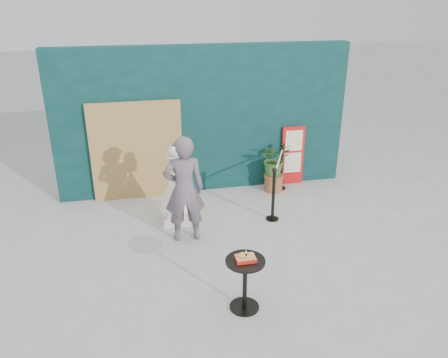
# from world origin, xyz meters

# --- Properties ---
(ground) EXTENTS (60.00, 60.00, 0.00)m
(ground) POSITION_xyz_m (0.00, 0.00, 0.00)
(ground) COLOR #ADAAA5
(ground) RESTS_ON ground
(back_wall) EXTENTS (6.00, 0.30, 3.00)m
(back_wall) POSITION_xyz_m (0.00, 3.15, 1.50)
(back_wall) COLOR #09292A
(back_wall) RESTS_ON ground
(bamboo_fence) EXTENTS (1.80, 0.08, 2.00)m
(bamboo_fence) POSITION_xyz_m (-1.40, 2.94, 1.00)
(bamboo_fence) COLOR tan
(bamboo_fence) RESTS_ON ground
(woman) EXTENTS (0.68, 0.45, 1.84)m
(woman) POSITION_xyz_m (-0.70, 1.09, 0.92)
(woman) COLOR #60525B
(woman) RESTS_ON ground
(menu_board) EXTENTS (0.50, 0.07, 1.30)m
(menu_board) POSITION_xyz_m (1.90, 2.95, 0.65)
(menu_board) COLOR red
(menu_board) RESTS_ON ground
(statue) EXTENTS (0.57, 0.57, 1.46)m
(statue) POSITION_xyz_m (-0.79, 1.72, 0.60)
(statue) COLOR silver
(statue) RESTS_ON ground
(cafe_table) EXTENTS (0.52, 0.52, 0.75)m
(cafe_table) POSITION_xyz_m (-0.17, -0.88, 0.50)
(cafe_table) COLOR black
(cafe_table) RESTS_ON ground
(food_basket) EXTENTS (0.26, 0.19, 0.11)m
(food_basket) POSITION_xyz_m (-0.17, -0.87, 0.79)
(food_basket) COLOR red
(food_basket) RESTS_ON cafe_table
(planter) EXTENTS (0.63, 0.55, 1.07)m
(planter) POSITION_xyz_m (1.39, 2.66, 0.62)
(planter) COLOR brown
(planter) RESTS_ON ground
(stanchion_barrier) EXTENTS (0.84, 1.54, 1.03)m
(stanchion_barrier) POSITION_xyz_m (1.27, 2.07, 0.49)
(stanchion_barrier) COLOR black
(stanchion_barrier) RESTS_ON ground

